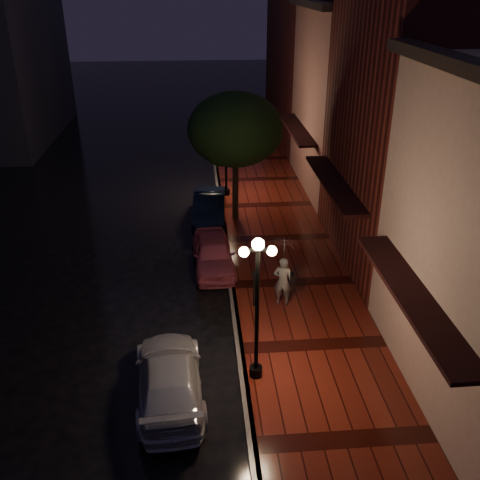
# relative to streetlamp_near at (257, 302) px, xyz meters

# --- Properties ---
(ground) EXTENTS (120.00, 120.00, 0.00)m
(ground) POSITION_rel_streetlamp_near_xyz_m (-0.35, 5.00, -2.60)
(ground) COLOR black
(ground) RESTS_ON ground
(sidewalk) EXTENTS (4.50, 60.00, 0.15)m
(sidewalk) POSITION_rel_streetlamp_near_xyz_m (1.90, 5.00, -2.53)
(sidewalk) COLOR #48140C
(sidewalk) RESTS_ON ground
(curb) EXTENTS (0.25, 60.00, 0.15)m
(curb) POSITION_rel_streetlamp_near_xyz_m (-0.35, 5.00, -2.53)
(curb) COLOR #595451
(curb) RESTS_ON ground
(storefront_mid) EXTENTS (5.00, 8.00, 11.00)m
(storefront_mid) POSITION_rel_streetlamp_near_xyz_m (6.65, 7.00, 2.90)
(storefront_mid) COLOR #511914
(storefront_mid) RESTS_ON ground
(storefront_far) EXTENTS (5.00, 8.00, 9.00)m
(storefront_far) POSITION_rel_streetlamp_near_xyz_m (6.65, 15.00, 1.90)
(storefront_far) COLOR #8C5951
(storefront_far) RESTS_ON ground
(storefront_extra) EXTENTS (5.00, 12.00, 10.00)m
(storefront_extra) POSITION_rel_streetlamp_near_xyz_m (6.65, 25.00, 2.40)
(storefront_extra) COLOR #511914
(storefront_extra) RESTS_ON ground
(streetlamp_near) EXTENTS (0.96, 0.36, 4.31)m
(streetlamp_near) POSITION_rel_streetlamp_near_xyz_m (0.00, 0.00, 0.00)
(streetlamp_near) COLOR black
(streetlamp_near) RESTS_ON sidewalk
(streetlamp_far) EXTENTS (0.96, 0.36, 4.31)m
(streetlamp_far) POSITION_rel_streetlamp_near_xyz_m (0.00, 14.00, 0.00)
(streetlamp_far) COLOR black
(streetlamp_far) RESTS_ON sidewalk
(street_tree) EXTENTS (4.16, 4.16, 5.80)m
(street_tree) POSITION_rel_streetlamp_near_xyz_m (0.26, 10.99, 1.64)
(street_tree) COLOR black
(street_tree) RESTS_ON sidewalk
(pink_car) EXTENTS (1.70, 3.87, 1.29)m
(pink_car) POSITION_rel_streetlamp_near_xyz_m (-0.95, 6.57, -1.95)
(pink_car) COLOR #BF4E61
(pink_car) RESTS_ON ground
(navy_car) EXTENTS (1.71, 4.20, 1.36)m
(navy_car) POSITION_rel_streetlamp_near_xyz_m (-0.95, 11.11, -1.92)
(navy_car) COLOR black
(navy_car) RESTS_ON ground
(silver_car) EXTENTS (2.09, 4.47, 1.26)m
(silver_car) POSITION_rel_streetlamp_near_xyz_m (-2.39, -0.46, -1.97)
(silver_car) COLOR #B4B5BD
(silver_car) RESTS_ON ground
(woman_with_umbrella) EXTENTS (1.02, 1.04, 2.47)m
(woman_with_umbrella) POSITION_rel_streetlamp_near_xyz_m (1.31, 3.62, -0.82)
(woman_with_umbrella) COLOR silver
(woman_with_umbrella) RESTS_ON sidewalk
(parking_meter) EXTENTS (0.14, 0.12, 1.32)m
(parking_meter) POSITION_rel_streetlamp_near_xyz_m (0.32, 3.57, -1.65)
(parking_meter) COLOR black
(parking_meter) RESTS_ON sidewalk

